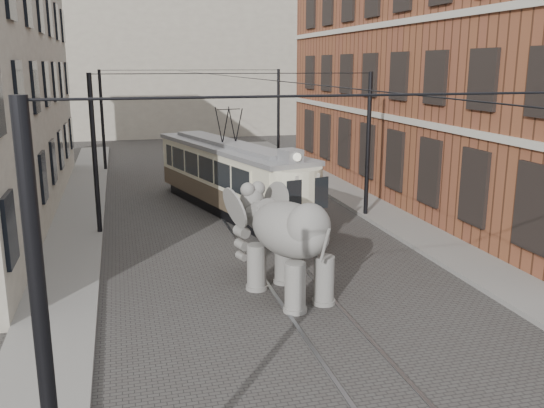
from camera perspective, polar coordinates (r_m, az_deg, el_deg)
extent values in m
plane|color=#3B3836|center=(17.94, 1.42, -7.04)|extent=(120.00, 120.00, 0.00)
cube|color=slate|center=(20.32, 17.97, -5.01)|extent=(2.00, 60.00, 0.15)
cube|color=slate|center=(17.39, -19.87, -8.30)|extent=(2.00, 60.00, 0.15)
cube|color=brown|center=(29.63, 17.71, 12.30)|extent=(8.00, 26.00, 12.00)
cube|color=gray|center=(56.34, -10.21, 13.99)|extent=(28.00, 10.00, 14.00)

